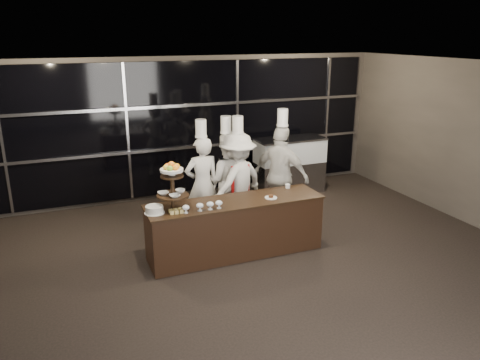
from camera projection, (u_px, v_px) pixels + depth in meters
name	position (u px, v px, depth m)	size (l,w,h in m)	color
room	(295.00, 204.00, 5.57)	(10.00, 10.00, 10.00)	black
window_wall	(184.00, 129.00, 9.94)	(8.60, 0.10, 2.80)	black
buffet_counter	(235.00, 227.00, 7.51)	(2.84, 0.74, 0.92)	black
display_stand	(172.00, 183.00, 6.89)	(0.48, 0.48, 0.74)	black
compotes	(204.00, 205.00, 6.94)	(0.63, 0.11, 0.12)	silver
layer_cake	(154.00, 210.00, 6.85)	(0.30, 0.30, 0.11)	white
pastry_squares	(176.00, 211.00, 6.86)	(0.20, 0.13, 0.05)	#D5BD68
small_plate	(271.00, 197.00, 7.48)	(0.20, 0.20, 0.05)	white
chef_cup	(288.00, 186.00, 7.96)	(0.08, 0.08, 0.07)	white
display_case	(290.00, 163.00, 10.41)	(1.53, 0.67, 1.24)	#A5A5AA
chef_a	(202.00, 183.00, 8.29)	(0.64, 0.43, 2.04)	silver
chef_b	(226.00, 179.00, 8.58)	(1.00, 0.88, 2.05)	white
chef_c	(238.00, 181.00, 8.43)	(1.32, 1.10, 2.08)	white
chef_d	(281.00, 176.00, 8.55)	(1.01, 1.16, 2.18)	silver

